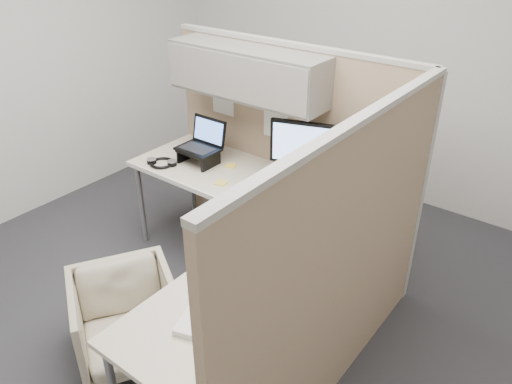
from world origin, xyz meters
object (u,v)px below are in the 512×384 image
Objects in this scene: desk at (247,224)px; keyboard at (279,202)px; monitor_left at (303,149)px; office_chair at (126,314)px.

desk is 0.28m from keyboard.
desk is at bearing -112.22° from keyboard.
monitor_left is 1.08× the size of keyboard.
office_chair is at bearing -122.24° from keyboard.
keyboard reaches higher than office_chair.
keyboard is (0.38, 1.01, 0.44)m from office_chair.
keyboard is at bearing -105.63° from monitor_left.
keyboard is at bearing 10.10° from office_chair.
monitor_left is (0.03, 0.55, 0.32)m from desk.
office_chair is (-0.33, -0.74, -0.39)m from desk.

